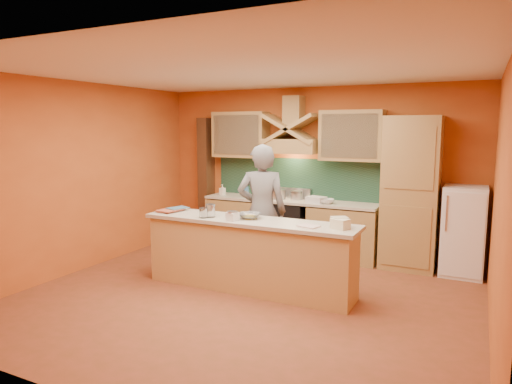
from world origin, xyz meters
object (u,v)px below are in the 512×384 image
at_px(stove, 289,227).
at_px(kitchen_scale, 233,216).
at_px(fridge, 463,231).
at_px(person, 262,212).
at_px(mixing_bowl, 250,216).

relative_size(stove, kitchen_scale, 6.93).
height_order(fridge, person, person).
bearing_deg(fridge, stove, 180.00).
bearing_deg(kitchen_scale, fridge, 50.90).
xyz_separation_m(person, kitchen_scale, (-0.09, -0.69, 0.05)).
relative_size(fridge, mixing_bowl, 4.38).
bearing_deg(person, kitchen_scale, 62.19).
bearing_deg(person, stove, -105.21).
bearing_deg(kitchen_scale, mixing_bowl, 69.83).
xyz_separation_m(stove, person, (0.13, -1.37, 0.50)).
bearing_deg(person, mixing_bowl, 75.45).
bearing_deg(kitchen_scale, stove, 104.32).
bearing_deg(kitchen_scale, person, 95.96).
distance_m(stove, mixing_bowl, 1.93).
distance_m(stove, kitchen_scale, 2.13).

